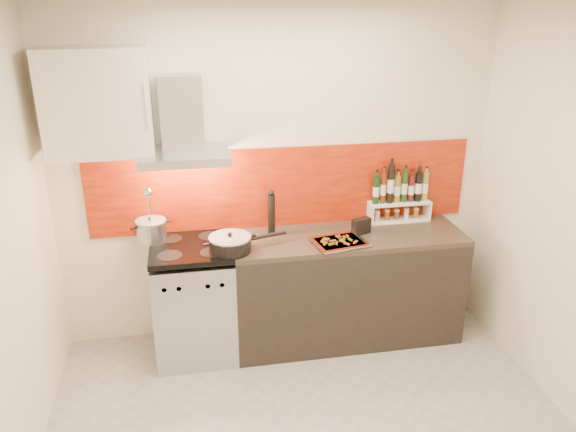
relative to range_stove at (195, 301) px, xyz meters
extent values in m
cube|color=white|center=(0.70, -1.10, 2.16)|extent=(3.40, 2.80, 0.02)
cube|color=silver|center=(0.70, 0.30, 0.86)|extent=(3.40, 0.02, 2.60)
cube|color=maroon|center=(0.75, 0.29, 0.78)|extent=(3.00, 0.02, 0.64)
cube|color=#B7B7BA|center=(0.00, 0.00, -0.02)|extent=(0.60, 0.60, 0.84)
cube|color=black|center=(0.00, -0.28, -0.11)|extent=(0.50, 0.02, 0.40)
cube|color=#B7B7BA|center=(0.00, -0.28, 0.28)|extent=(0.56, 0.02, 0.12)
cube|color=#FF190C|center=(0.00, -0.29, 0.28)|extent=(0.10, 0.01, 0.04)
cube|color=black|center=(0.00, 0.00, 0.45)|extent=(0.60, 0.60, 0.04)
cube|color=black|center=(1.20, 0.00, -0.01)|extent=(1.80, 0.60, 0.86)
cube|color=#2D221B|center=(1.20, 0.00, 0.44)|extent=(1.80, 0.60, 0.04)
cube|color=#B7B7BA|center=(0.00, 0.05, 1.14)|extent=(0.62, 0.50, 0.06)
cube|color=#B7B7BA|center=(0.00, 0.20, 1.42)|extent=(0.30, 0.18, 0.50)
sphere|color=#FFD18C|center=(-0.15, 0.05, 1.10)|extent=(0.07, 0.07, 0.07)
sphere|color=#FFD18C|center=(0.15, 0.05, 1.10)|extent=(0.07, 0.07, 0.07)
cube|color=beige|center=(-0.55, 0.13, 1.51)|extent=(0.70, 0.35, 0.72)
cylinder|color=#B7B7BA|center=(-0.28, 0.14, 0.55)|extent=(0.22, 0.22, 0.15)
cylinder|color=#99999E|center=(-0.28, 0.14, 0.63)|extent=(0.22, 0.22, 0.01)
sphere|color=black|center=(-0.28, 0.14, 0.65)|extent=(0.03, 0.03, 0.03)
cylinder|color=black|center=(0.28, -0.13, 0.52)|extent=(0.30, 0.30, 0.09)
cylinder|color=#99999E|center=(0.28, -0.13, 0.57)|extent=(0.31, 0.31, 0.01)
sphere|color=black|center=(0.28, -0.13, 0.59)|extent=(0.03, 0.03, 0.03)
cylinder|color=black|center=(0.56, -0.05, 0.53)|extent=(0.29, 0.11, 0.03)
cylinder|color=silver|center=(-0.28, 0.08, 0.54)|extent=(0.10, 0.10, 0.16)
cylinder|color=silver|center=(-0.27, 0.08, 0.75)|extent=(0.01, 0.08, 0.30)
sphere|color=silver|center=(-0.27, 0.02, 0.89)|extent=(0.07, 0.07, 0.07)
cylinder|color=black|center=(0.62, 0.11, 0.62)|extent=(0.06, 0.06, 0.32)
sphere|color=black|center=(0.62, 0.11, 0.80)|extent=(0.05, 0.05, 0.05)
cube|color=white|center=(1.69, 0.21, 0.47)|extent=(0.51, 0.14, 0.01)
cube|color=white|center=(1.44, 0.21, 0.54)|extent=(0.01, 0.14, 0.14)
cube|color=white|center=(1.93, 0.21, 0.54)|extent=(0.02, 0.14, 0.14)
cube|color=white|center=(1.69, 0.21, 0.62)|extent=(0.51, 0.14, 0.02)
cylinder|color=black|center=(1.48, 0.21, 0.74)|extent=(0.05, 0.05, 0.23)
cylinder|color=#54260E|center=(1.54, 0.21, 0.75)|extent=(0.04, 0.04, 0.25)
cylinder|color=black|center=(1.60, 0.21, 0.78)|extent=(0.06, 0.06, 0.32)
cylinder|color=olive|center=(1.66, 0.21, 0.73)|extent=(0.05, 0.05, 0.22)
cylinder|color=#1B3312|center=(1.72, 0.21, 0.75)|extent=(0.05, 0.05, 0.25)
cylinder|color=#4E1514|center=(1.77, 0.21, 0.73)|extent=(0.05, 0.05, 0.22)
cylinder|color=black|center=(1.83, 0.21, 0.74)|extent=(0.06, 0.06, 0.24)
cylinder|color=olive|center=(1.89, 0.21, 0.74)|extent=(0.05, 0.05, 0.23)
cylinder|color=beige|center=(1.50, 0.21, 0.51)|extent=(0.04, 0.04, 0.07)
cylinder|color=brown|center=(1.58, 0.21, 0.51)|extent=(0.04, 0.04, 0.08)
cylinder|color=brown|center=(1.67, 0.21, 0.51)|extent=(0.04, 0.04, 0.07)
cylinder|color=silver|center=(1.75, 0.21, 0.51)|extent=(0.04, 0.04, 0.08)
cylinder|color=olive|center=(1.83, 0.21, 0.51)|extent=(0.04, 0.04, 0.07)
cube|color=black|center=(1.30, 0.01, 0.52)|extent=(0.16, 0.11, 0.13)
cube|color=silver|center=(1.09, -0.15, 0.47)|extent=(0.41, 0.34, 0.01)
cube|color=silver|center=(1.09, -0.15, 0.48)|extent=(0.43, 0.36, 0.01)
cube|color=red|center=(1.09, -0.15, 0.48)|extent=(0.36, 0.29, 0.01)
cube|color=brown|center=(1.04, -0.15, 0.49)|extent=(0.05, 0.02, 0.01)
cube|color=brown|center=(0.98, -0.12, 0.49)|extent=(0.05, 0.03, 0.01)
cube|color=brown|center=(1.10, -0.08, 0.49)|extent=(0.03, 0.05, 0.01)
cube|color=brown|center=(1.15, -0.09, 0.49)|extent=(0.05, 0.02, 0.01)
cube|color=brown|center=(1.00, -0.11, 0.49)|extent=(0.05, 0.03, 0.01)
cube|color=brown|center=(1.10, -0.08, 0.49)|extent=(0.04, 0.05, 0.01)
cube|color=brown|center=(1.15, -0.09, 0.49)|extent=(0.05, 0.04, 0.01)
cube|color=brown|center=(1.12, -0.22, 0.49)|extent=(0.04, 0.05, 0.01)
cube|color=brown|center=(1.19, -0.20, 0.49)|extent=(0.04, 0.04, 0.01)
cube|color=brown|center=(1.11, -0.14, 0.49)|extent=(0.05, 0.03, 0.01)
cube|color=brown|center=(0.97, -0.19, 0.49)|extent=(0.04, 0.04, 0.01)
cube|color=brown|center=(0.96, -0.16, 0.49)|extent=(0.04, 0.05, 0.01)
cube|color=brown|center=(1.10, -0.17, 0.49)|extent=(0.04, 0.04, 0.01)
cube|color=brown|center=(1.01, -0.20, 0.49)|extent=(0.05, 0.03, 0.01)
cube|color=brown|center=(1.05, -0.20, 0.49)|extent=(0.03, 0.05, 0.01)
cube|color=brown|center=(1.17, -0.15, 0.49)|extent=(0.03, 0.05, 0.01)
camera|label=1|loc=(0.02, -3.81, 2.18)|focal=35.00mm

